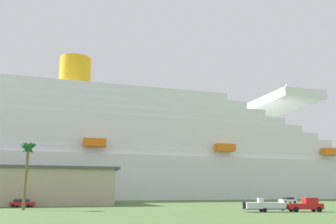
{
  "coord_description": "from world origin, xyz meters",
  "views": [
    {
      "loc": [
        -17.58,
        -71.47,
        3.19
      ],
      "look_at": [
        2.73,
        30.81,
        26.21
      ],
      "focal_mm": 38.52,
      "sensor_mm": 36.0,
      "label": 1
    }
  ],
  "objects_px": {
    "cruise_ship": "(147,156)",
    "parked_car_red_hatchback": "(22,203)",
    "pickup_truck": "(306,205)",
    "small_boat_on_trailer": "(269,206)",
    "palm_tree": "(28,154)",
    "parked_car_white_van": "(288,200)"
  },
  "relations": [
    {
      "from": "palm_tree",
      "to": "parked_car_red_hatchback",
      "type": "relative_size",
      "value": 2.41
    },
    {
      "from": "small_boat_on_trailer",
      "to": "parked_car_red_hatchback",
      "type": "relative_size",
      "value": 1.75
    },
    {
      "from": "cruise_ship",
      "to": "parked_car_red_hatchback",
      "type": "xyz_separation_m",
      "value": [
        -35.31,
        -70.22,
        -16.95
      ]
    },
    {
      "from": "pickup_truck",
      "to": "parked_car_white_van",
      "type": "distance_m",
      "value": 43.51
    },
    {
      "from": "pickup_truck",
      "to": "parked_car_white_van",
      "type": "xyz_separation_m",
      "value": [
        18.88,
        39.2,
        -0.21
      ]
    },
    {
      "from": "cruise_ship",
      "to": "small_boat_on_trailer",
      "type": "height_order",
      "value": "cruise_ship"
    },
    {
      "from": "palm_tree",
      "to": "parked_car_white_van",
      "type": "xyz_separation_m",
      "value": [
        64.28,
        24.34,
        -8.92
      ]
    },
    {
      "from": "cruise_ship",
      "to": "parked_car_white_van",
      "type": "xyz_separation_m",
      "value": [
        31.3,
        -57.52,
        -16.95
      ]
    },
    {
      "from": "pickup_truck",
      "to": "small_boat_on_trailer",
      "type": "xyz_separation_m",
      "value": [
        -5.98,
        0.76,
        -0.08
      ]
    },
    {
      "from": "parked_car_white_van",
      "to": "palm_tree",
      "type": "bearing_deg",
      "value": -159.26
    },
    {
      "from": "parked_car_red_hatchback",
      "to": "palm_tree",
      "type": "bearing_deg",
      "value": -78.67
    },
    {
      "from": "pickup_truck",
      "to": "small_boat_on_trailer",
      "type": "bearing_deg",
      "value": 172.75
    },
    {
      "from": "pickup_truck",
      "to": "parked_car_white_van",
      "type": "height_order",
      "value": "pickup_truck"
    },
    {
      "from": "parked_car_red_hatchback",
      "to": "parked_car_white_van",
      "type": "distance_m",
      "value": 67.81
    },
    {
      "from": "cruise_ship",
      "to": "parked_car_red_hatchback",
      "type": "height_order",
      "value": "cruise_ship"
    },
    {
      "from": "parked_car_red_hatchback",
      "to": "cruise_ship",
      "type": "bearing_deg",
      "value": 63.3
    },
    {
      "from": "cruise_ship",
      "to": "parked_car_white_van",
      "type": "relative_size",
      "value": 52.57
    },
    {
      "from": "palm_tree",
      "to": "pickup_truck",
      "type": "bearing_deg",
      "value": -18.11
    },
    {
      "from": "small_boat_on_trailer",
      "to": "parked_car_red_hatchback",
      "type": "distance_m",
      "value": 49.04
    },
    {
      "from": "pickup_truck",
      "to": "small_boat_on_trailer",
      "type": "distance_m",
      "value": 6.03
    },
    {
      "from": "cruise_ship",
      "to": "small_boat_on_trailer",
      "type": "relative_size",
      "value": 30.51
    },
    {
      "from": "parked_car_red_hatchback",
      "to": "parked_car_white_van",
      "type": "height_order",
      "value": "same"
    }
  ]
}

